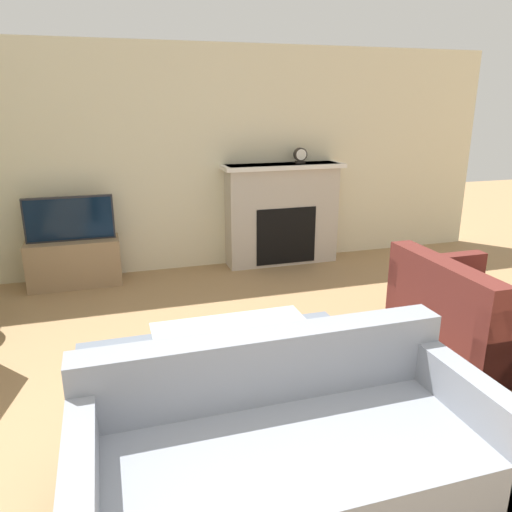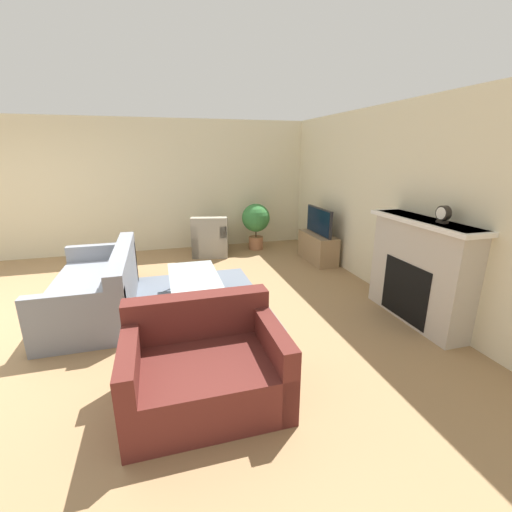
{
  "view_description": "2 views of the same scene",
  "coord_description": "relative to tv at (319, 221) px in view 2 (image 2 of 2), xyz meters",
  "views": [
    {
      "loc": [
        -0.75,
        -0.9,
        2.05
      ],
      "look_at": [
        0.42,
        2.94,
        0.79
      ],
      "focal_mm": 35.0,
      "sensor_mm": 36.0,
      "label": 1
    },
    {
      "loc": [
        4.67,
        2.0,
        2.05
      ],
      "look_at": [
        0.5,
        3.19,
        0.73
      ],
      "focal_mm": 24.0,
      "sensor_mm": 36.0,
      "label": 2
    }
  ],
  "objects": [
    {
      "name": "area_rug",
      "position": [
        1.24,
        -2.48,
        -0.79
      ],
      "size": [
        2.4,
        1.87,
        0.0
      ],
      "color": "slate",
      "rests_on": "ground_plane"
    },
    {
      "name": "tv",
      "position": [
        0.0,
        0.0,
        0.0
      ],
      "size": [
        0.96,
        0.06,
        0.5
      ],
      "color": "#232328",
      "rests_on": "tv_stand"
    },
    {
      "name": "ground_plane",
      "position": [
        1.15,
        -4.9,
        -0.79
      ],
      "size": [
        20.0,
        20.0,
        0.0
      ],
      "primitive_type": "plane",
      "color": "#9E7A51"
    },
    {
      "name": "wall_left",
      "position": [
        -1.71,
        -2.31,
        0.56
      ],
      "size": [
        0.06,
        8.18,
        2.7
      ],
      "color": "beige",
      "rests_on": "ground_plane"
    },
    {
      "name": "mantel_clock",
      "position": [
        2.8,
        0.11,
        0.6
      ],
      "size": [
        0.16,
        0.07,
        0.19
      ],
      "color": "#28231E",
      "rests_on": "fireplace"
    },
    {
      "name": "wall_back",
      "position": [
        1.15,
        0.31,
        0.56
      ],
      "size": [
        8.67,
        0.06,
        2.7
      ],
      "color": "beige",
      "rests_on": "ground_plane"
    },
    {
      "name": "fireplace",
      "position": [
        2.56,
        0.11,
        -0.12
      ],
      "size": [
        1.55,
        0.4,
        1.29
      ],
      "color": "#BCB2A3",
      "rests_on": "ground_plane"
    },
    {
      "name": "couch_loveseat",
      "position": [
        3.3,
        -2.63,
        -0.5
      ],
      "size": [
        0.98,
        1.3,
        0.82
      ],
      "rotation": [
        0.0,
        0.0,
        1.57
      ],
      "color": "#5B231E",
      "rests_on": "ground_plane"
    },
    {
      "name": "armchair_by_window",
      "position": [
        -1.06,
        -1.92,
        -0.49
      ],
      "size": [
        1.01,
        0.88,
        0.82
      ],
      "rotation": [
        0.0,
        0.0,
        -1.8
      ],
      "color": "#9E937F",
      "rests_on": "ground_plane"
    },
    {
      "name": "couch_sectional",
      "position": [
        1.19,
        -3.77,
        -0.5
      ],
      "size": [
        2.13,
        1.0,
        0.82
      ],
      "color": "gray",
      "rests_on": "ground_plane"
    },
    {
      "name": "coffee_table",
      "position": [
        1.24,
        -2.51,
        -0.42
      ],
      "size": [
        1.2,
        0.67,
        0.4
      ],
      "color": "#333338",
      "rests_on": "ground_plane"
    },
    {
      "name": "potted_plant",
      "position": [
        -1.15,
        -0.92,
        -0.16
      ],
      "size": [
        0.6,
        0.6,
        0.99
      ],
      "color": "#AD704C",
      "rests_on": "ground_plane"
    },
    {
      "name": "tv_stand",
      "position": [
        0.0,
        0.0,
        -0.52
      ],
      "size": [
        1.02,
        0.39,
        0.54
      ],
      "color": "#997A56",
      "rests_on": "ground_plane"
    }
  ]
}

